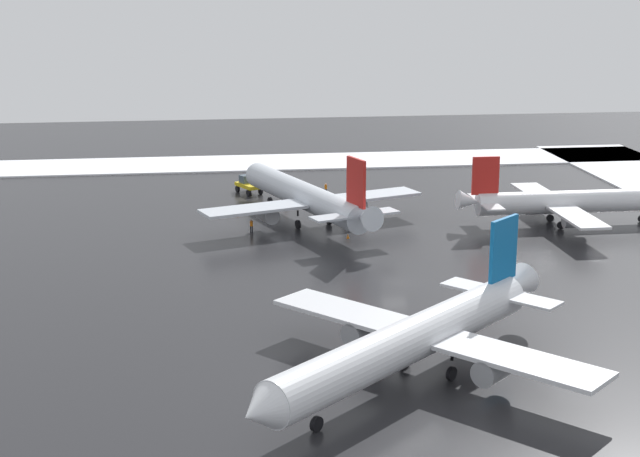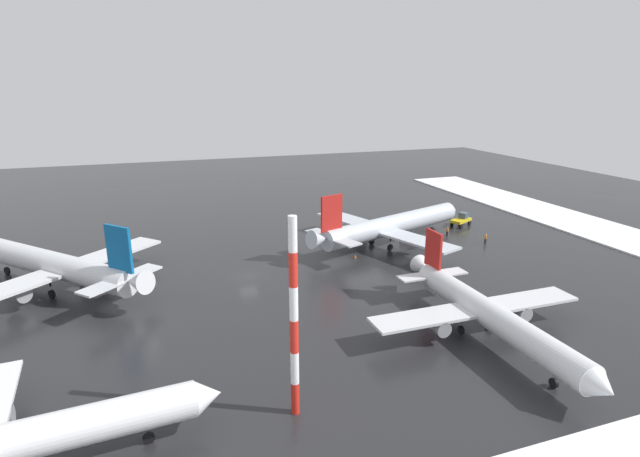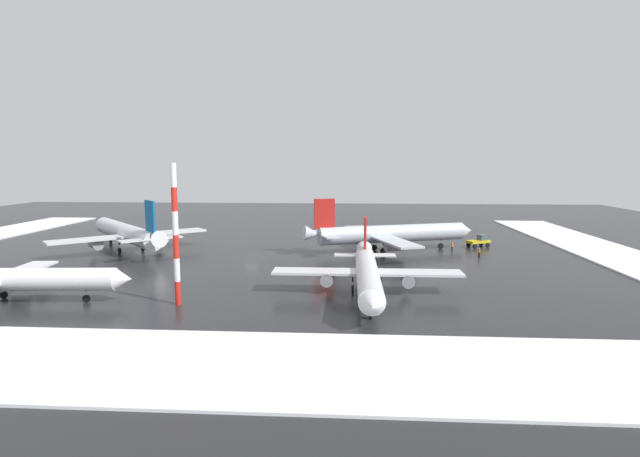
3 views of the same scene
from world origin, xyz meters
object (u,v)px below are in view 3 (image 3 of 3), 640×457
at_px(airplane_parked_portside, 127,233).
at_px(pushback_tug, 479,241).
at_px(antenna_mast, 176,235).
at_px(traffic_cone_near_nose, 347,253).
at_px(ground_crew_mid_apron, 479,252).
at_px(ground_crew_near_tug, 452,246).
at_px(traffic_cone_wingtip_side, 411,243).
at_px(airplane_far_rear, 367,273).
at_px(traffic_cone_mid_line, 413,246).
at_px(ground_crew_by_nose_gear, 367,241).
at_px(airplane_distant_tail, 389,234).
at_px(airplane_foreground_jet, 8,279).

distance_m(airplane_parked_portside, pushback_tug, 70.11).
distance_m(antenna_mast, traffic_cone_near_nose, 40.37).
distance_m(ground_crew_mid_apron, ground_crew_near_tug, 7.12).
bearing_deg(traffic_cone_wingtip_side, antenna_mast, -125.74).
xyz_separation_m(airplane_far_rear, ground_crew_near_tug, (17.52, 34.20, -2.00)).
height_order(ground_crew_mid_apron, traffic_cone_mid_line, ground_crew_mid_apron).
bearing_deg(airplane_parked_portside, ground_crew_by_nose_gear, -120.43).
xyz_separation_m(airplane_distant_tail, antenna_mast, (-28.18, -38.14, 5.05)).
bearing_deg(airplane_far_rear, airplane_distant_tail, 170.83).
height_order(ground_crew_by_nose_gear, traffic_cone_mid_line, ground_crew_by_nose_gear).
xyz_separation_m(airplane_foreground_jet, pushback_tug, (67.94, 44.96, -1.62)).
bearing_deg(airplane_parked_portside, airplane_foreground_jet, 140.49).
distance_m(airplane_far_rear, ground_crew_near_tug, 38.48).
bearing_deg(traffic_cone_mid_line, pushback_tug, 5.76).
bearing_deg(airplane_foreground_jet, antenna_mast, -2.93).
relative_size(airplane_foreground_jet, antenna_mast, 1.74).
height_order(airplane_far_rear, traffic_cone_near_nose, airplane_far_rear).
bearing_deg(ground_crew_near_tug, airplane_foreground_jet, 14.42).
xyz_separation_m(airplane_distant_tail, traffic_cone_wingtip_side, (5.33, 8.42, -3.19)).
height_order(airplane_parked_portside, pushback_tug, airplane_parked_portside).
bearing_deg(ground_crew_by_nose_gear, ground_crew_mid_apron, -23.08).
xyz_separation_m(airplane_far_rear, antenna_mast, (-23.02, -5.34, 5.54)).
xyz_separation_m(ground_crew_mid_apron, ground_crew_near_tug, (-3.67, 6.10, 0.00)).
distance_m(airplane_parked_portside, antenna_mast, 42.58).
xyz_separation_m(airplane_distant_tail, pushback_tug, (18.75, 6.28, -2.18)).
xyz_separation_m(traffic_cone_near_nose, traffic_cone_mid_line, (13.31, 9.01, 0.00)).
bearing_deg(ground_crew_near_tug, ground_crew_by_nose_gear, -38.06).
bearing_deg(antenna_mast, traffic_cone_wingtip_side, 54.26).
bearing_deg(antenna_mast, traffic_cone_mid_line, 52.21).
relative_size(airplane_foreground_jet, airplane_far_rear, 0.98).
height_order(airplane_far_rear, ground_crew_mid_apron, airplane_far_rear).
distance_m(ground_crew_near_tug, antenna_mast, 57.13).
height_order(ground_crew_mid_apron, antenna_mast, antenna_mast).
height_order(pushback_tug, ground_crew_mid_apron, pushback_tug).
xyz_separation_m(airplane_far_rear, pushback_tug, (23.91, 39.08, -1.69)).
relative_size(airplane_distant_tail, airplane_far_rear, 1.13).
relative_size(pushback_tug, traffic_cone_wingtip_side, 9.27).
bearing_deg(traffic_cone_mid_line, ground_crew_by_nose_gear, 166.21).
distance_m(airplane_distant_tail, pushback_tug, 19.89).
bearing_deg(traffic_cone_mid_line, airplane_foreground_jet, -141.29).
height_order(antenna_mast, traffic_cone_wingtip_side, antenna_mast).
relative_size(airplane_parked_portside, antenna_mast, 1.69).
relative_size(ground_crew_mid_apron, traffic_cone_near_nose, 3.11).
distance_m(airplane_distant_tail, ground_crew_by_nose_gear, 8.61).
bearing_deg(traffic_cone_mid_line, traffic_cone_near_nose, -145.91).
bearing_deg(ground_crew_near_tug, airplane_distant_tail, -12.17).
distance_m(airplane_foreground_jet, ground_crew_near_tug, 73.47).
height_order(airplane_far_rear, pushback_tug, airplane_far_rear).
bearing_deg(antenna_mast, airplane_parked_portside, 122.32).
xyz_separation_m(ground_crew_by_nose_gear, traffic_cone_mid_line, (9.25, -2.27, -0.70)).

